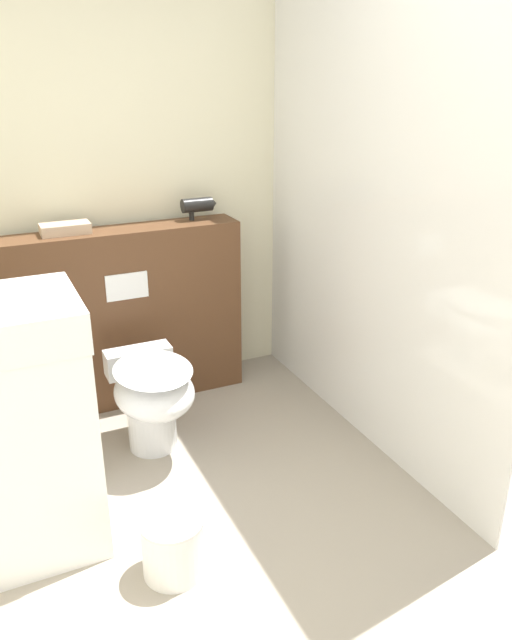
{
  "coord_description": "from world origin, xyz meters",
  "views": [
    {
      "loc": [
        -1.0,
        -1.25,
        1.76
      ],
      "look_at": [
        0.17,
        1.25,
        0.64
      ],
      "focal_mm": 35.0,
      "sensor_mm": 36.0,
      "label": 1
    }
  ],
  "objects_px": {
    "toilet": "(152,395)",
    "sink_vanity": "(4,432)",
    "waste_bin": "(173,546)",
    "hair_drier": "(199,205)"
  },
  "relations": [
    {
      "from": "toilet",
      "to": "sink_vanity",
      "type": "relative_size",
      "value": 0.48
    },
    {
      "from": "toilet",
      "to": "waste_bin",
      "type": "height_order",
      "value": "toilet"
    },
    {
      "from": "hair_drier",
      "to": "waste_bin",
      "type": "xyz_separation_m",
      "value": [
        -0.66,
        -1.42,
        -0.94
      ]
    },
    {
      "from": "sink_vanity",
      "to": "waste_bin",
      "type": "bearing_deg",
      "value": -39.25
    },
    {
      "from": "toilet",
      "to": "hair_drier",
      "type": "distance_m",
      "value": 1.09
    },
    {
      "from": "hair_drier",
      "to": "waste_bin",
      "type": "relative_size",
      "value": 0.84
    },
    {
      "from": "toilet",
      "to": "hair_drier",
      "type": "relative_size",
      "value": 2.84
    },
    {
      "from": "sink_vanity",
      "to": "waste_bin",
      "type": "distance_m",
      "value": 0.75
    },
    {
      "from": "toilet",
      "to": "sink_vanity",
      "type": "bearing_deg",
      "value": -148.74
    },
    {
      "from": "hair_drier",
      "to": "waste_bin",
      "type": "height_order",
      "value": "hair_drier"
    }
  ]
}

